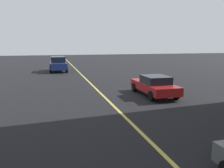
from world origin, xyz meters
name	(u,v)px	position (x,y,z in m)	size (l,w,h in m)	color
lane_centre_line	(111,104)	(20.00, 0.00, 0.00)	(80.00, 0.16, 0.01)	#D8C64C
car_blue_oncoming	(58,64)	(37.10, 2.43, 0.97)	(4.70, 2.14, 1.88)	navy
car_red_parked_b	(154,85)	(21.39, -3.40, 0.70)	(4.40, 1.95, 1.37)	#B21E1E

